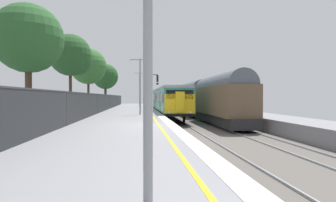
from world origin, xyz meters
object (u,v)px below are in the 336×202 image
at_px(commuter_train_at_platform, 158,99).
at_px(freight_train_adjacent_track, 185,97).
at_px(signal_gantry, 153,87).
at_px(background_tree_left, 72,57).
at_px(background_tree_right, 29,40).
at_px(platform_lamp_far, 139,87).
at_px(platform_lamp_mid, 140,81).
at_px(background_tree_centre, 106,77).
at_px(background_tree_back, 89,67).

height_order(commuter_train_at_platform, freight_train_adjacent_track, freight_train_adjacent_track).
height_order(freight_train_adjacent_track, signal_gantry, signal_gantry).
bearing_deg(background_tree_left, background_tree_right, -92.54).
distance_m(platform_lamp_far, background_tree_left, 21.95).
relative_size(platform_lamp_mid, background_tree_right, 0.70).
xyz_separation_m(signal_gantry, background_tree_centre, (-7.73, 8.71, 1.94)).
xyz_separation_m(background_tree_left, background_tree_right, (-0.42, -9.54, -0.35)).
relative_size(commuter_train_at_platform, background_tree_back, 7.76).
distance_m(freight_train_adjacent_track, background_tree_centre, 14.03).
relative_size(commuter_train_at_platform, platform_lamp_mid, 11.76).
height_order(freight_train_adjacent_track, background_tree_right, background_tree_right).
bearing_deg(commuter_train_at_platform, background_tree_right, -105.79).
relative_size(commuter_train_at_platform, platform_lamp_far, 10.48).
height_order(signal_gantry, background_tree_centre, background_tree_centre).
bearing_deg(platform_lamp_mid, platform_lamp_far, 90.00).
relative_size(freight_train_adjacent_track, background_tree_centre, 7.45).
bearing_deg(background_tree_centre, platform_lamp_mid, -76.13).
height_order(commuter_train_at_platform, background_tree_right, background_tree_right).
distance_m(background_tree_left, background_tree_back, 9.13).
relative_size(freight_train_adjacent_track, background_tree_right, 7.45).
height_order(signal_gantry, background_tree_left, background_tree_left).
xyz_separation_m(commuter_train_at_platform, platform_lamp_mid, (-3.44, -28.22, 1.79)).
distance_m(commuter_train_at_platform, background_tree_left, 28.83).
bearing_deg(background_tree_back, freight_train_adjacent_track, 34.54).
bearing_deg(background_tree_right, background_tree_back, 88.49).
xyz_separation_m(platform_lamp_far, background_tree_back, (-6.34, -11.76, 1.98)).
relative_size(background_tree_centre, background_tree_back, 0.94).
bearing_deg(background_tree_centre, background_tree_right, -91.95).
bearing_deg(background_tree_right, commuter_train_at_platform, 74.21).
bearing_deg(background_tree_right, platform_lamp_far, 77.36).
relative_size(platform_lamp_mid, background_tree_left, 0.68).
height_order(freight_train_adjacent_track, background_tree_centre, background_tree_centre).
relative_size(signal_gantry, platform_lamp_mid, 0.95).
distance_m(commuter_train_at_platform, background_tree_centre, 11.07).
height_order(signal_gantry, platform_lamp_far, platform_lamp_far).
distance_m(platform_lamp_mid, background_tree_centre, 24.10).
height_order(platform_lamp_mid, background_tree_back, background_tree_back).
xyz_separation_m(background_tree_centre, background_tree_back, (-0.58, -12.74, 0.38)).
bearing_deg(background_tree_left, platform_lamp_far, 72.96).
distance_m(background_tree_left, background_tree_right, 9.56).
height_order(background_tree_centre, background_tree_right, background_tree_right).
height_order(freight_train_adjacent_track, background_tree_back, background_tree_back).
bearing_deg(commuter_train_at_platform, freight_train_adjacent_track, -63.85).
bearing_deg(platform_lamp_mid, background_tree_centre, 103.87).
xyz_separation_m(commuter_train_at_platform, freight_train_adjacent_track, (4.00, -8.16, 0.28)).
height_order(signal_gantry, background_tree_right, background_tree_right).
bearing_deg(platform_lamp_far, background_tree_back, -118.31).
xyz_separation_m(commuter_train_at_platform, background_tree_right, (-10.27, -36.32, 3.80)).
relative_size(commuter_train_at_platform, background_tree_centre, 8.27).
height_order(freight_train_adjacent_track, platform_lamp_far, platform_lamp_far).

